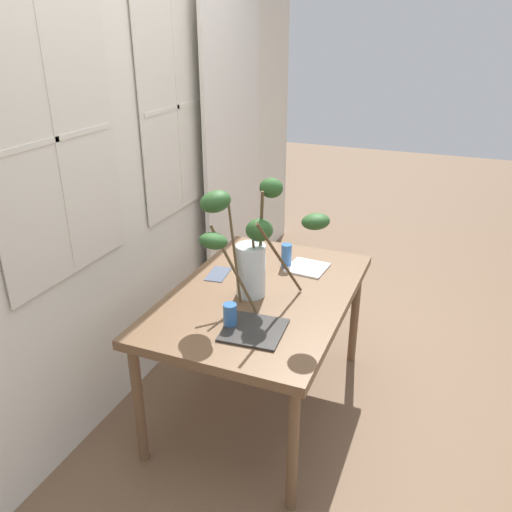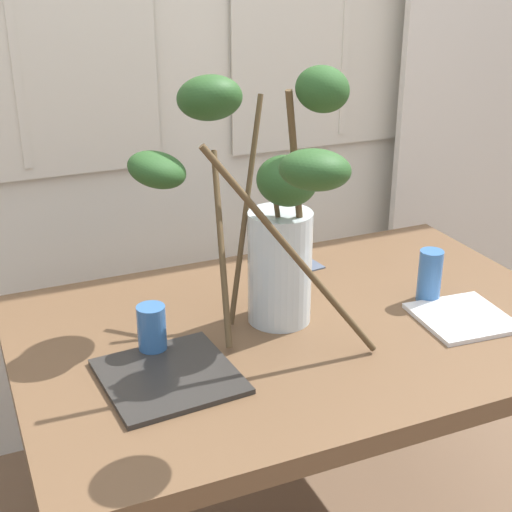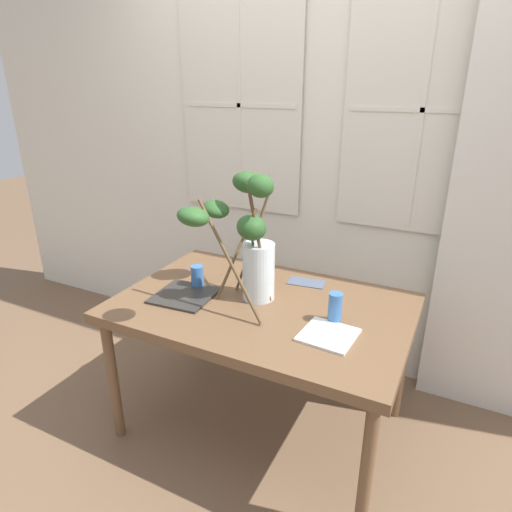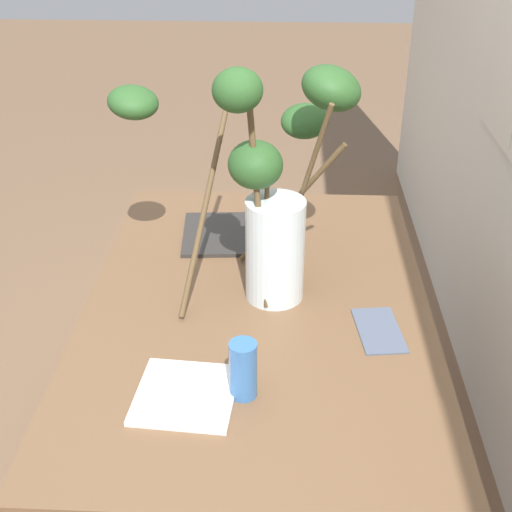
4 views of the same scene
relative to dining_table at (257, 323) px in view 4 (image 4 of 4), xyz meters
The scene contains 8 objects.
ground 0.66m from the dining_table, ahead, with size 14.00×14.00×0.00m, color brown.
dining_table is the anchor object (origin of this frame).
vase_with_branches 0.37m from the dining_table, 161.79° to the left, with size 0.49×0.69×0.64m.
drinking_glass_blue_left 0.39m from the dining_table, behind, with size 0.06×0.06×0.12m, color #386BAD.
drinking_glass_blue_right 0.38m from the dining_table, ahead, with size 0.06×0.06×0.14m, color #386BAD.
plate_square_left 0.39m from the dining_table, 163.79° to the right, with size 0.27×0.27×0.01m, color #2D2B28.
plate_square_right 0.40m from the dining_table, 20.59° to the right, with size 0.21×0.21×0.01m, color white.
napkin_folded 0.33m from the dining_table, 70.60° to the left, with size 0.19×0.10×0.00m, color #4C566B.
Camera 4 is at (1.53, 0.07, 1.76)m, focal length 49.25 mm.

